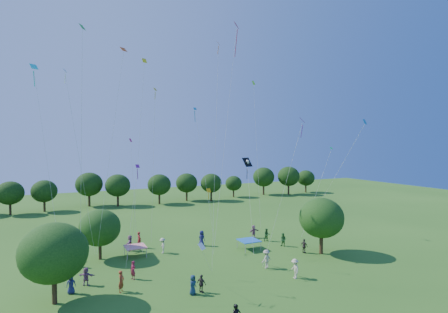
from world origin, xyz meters
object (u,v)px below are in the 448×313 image
near_tree_east (321,218)px  pirate_kite (248,163)px  tent_red_stripe (135,247)px  tent_blue (249,240)px  near_tree_north (100,228)px  red_high_kite (233,62)px  near_tree_west (54,253)px

near_tree_east → pirate_kite: (-6.88, 4.44, 5.98)m
near_tree_east → tent_red_stripe: near_tree_east is taller
tent_red_stripe → tent_blue: (12.36, -3.09, 0.00)m
near_tree_north → near_tree_east: size_ratio=0.85×
near_tree_north → pirate_kite: 17.34m
pirate_kite → red_high_kite: bearing=168.1°
near_tree_west → near_tree_north: (4.20, 9.39, -0.56)m
near_tree_west → tent_red_stripe: 12.11m
tent_blue → pirate_kite: bearing=-137.1°
near_tree_north → near_tree_east: bearing=-20.7°
near_tree_north → pirate_kite: size_ratio=0.57×
near_tree_north → near_tree_east: 23.93m
tent_blue → red_high_kite: red_high_kite is taller
red_high_kite → tent_red_stripe: bearing=163.1°
near_tree_north → pirate_kite: pirate_kite is taller
near_tree_north → red_high_kite: size_ratio=0.21×
near_tree_north → tent_red_stripe: (3.55, -0.55, -2.32)m
tent_blue → near_tree_west: bearing=-164.0°
near_tree_east → pirate_kite: 10.13m
pirate_kite → near_tree_east: bearing=-32.8°
near_tree_west → tent_red_stripe: size_ratio=2.81×
near_tree_east → red_high_kite: (-8.55, 4.79, 17.29)m
near_tree_west → tent_blue: 21.11m
near_tree_east → tent_red_stripe: size_ratio=2.83×
near_tree_west → red_high_kite: bearing=17.6°
near_tree_west → red_high_kite: (18.03, 5.73, 17.39)m
near_tree_east → near_tree_north: bearing=159.3°
near_tree_east → tent_blue: near_tree_east is taller
near_tree_west → near_tree_east: size_ratio=0.99×
near_tree_west → near_tree_east: bearing=2.0°
tent_blue → red_high_kite: bearing=-179.4°
near_tree_east → red_high_kite: bearing=150.8°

